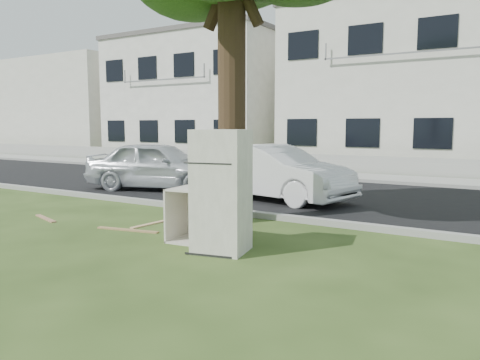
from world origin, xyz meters
The scene contains 16 objects.
ground centered at (0.00, 0.00, 0.00)m, with size 120.00×120.00×0.00m, color #2B4017.
road centered at (0.00, 6.00, 0.01)m, with size 120.00×7.00×0.01m, color black.
kerb_near centered at (0.00, 2.45, 0.00)m, with size 120.00×0.18×0.12m, color gray.
kerb_far centered at (0.00, 9.55, 0.00)m, with size 120.00×0.18×0.12m, color gray.
sidewalk centered at (0.00, 11.00, 0.01)m, with size 120.00×2.80×0.01m, color gray.
low_wall centered at (0.00, 12.60, 0.35)m, with size 120.00×0.15×0.70m, color gray.
townhouse_left centered at (-12.00, 17.50, 3.52)m, with size 10.20×8.16×7.04m.
townhouse_center centered at (0.00, 17.50, 3.72)m, with size 11.22×8.16×7.44m.
filler_left centered at (-26.00, 18.00, 3.20)m, with size 16.00×9.00×6.40m, color silver.
fridge centered at (0.64, -0.13, 0.92)m, with size 0.76×0.70×1.84m, color beige.
cabinet centered at (0.11, 0.19, 0.44)m, with size 1.14×0.71×0.89m, color silver.
plank_a centered at (-1.60, 0.14, 0.01)m, with size 1.25×0.10×0.03m, color #9C794B.
plank_b centered at (-3.80, 0.04, 0.01)m, with size 0.98×0.10×0.02m, color #A17354.
plank_c centered at (-1.60, 0.73, 0.01)m, with size 0.89×0.10×0.02m, color tan.
car_center centered at (-1.01, 4.74, 0.71)m, with size 1.49×4.28×1.41m, color white.
car_left centered at (-4.79, 4.65, 0.73)m, with size 1.71×4.26×1.45m, color silver.
Camera 1 is at (4.49, -5.89, 1.90)m, focal length 35.00 mm.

